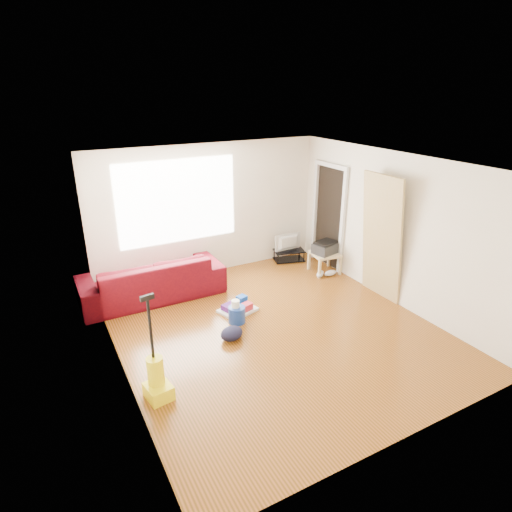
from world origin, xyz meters
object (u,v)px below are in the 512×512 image
cleaning_tray (238,307)px  vacuum (157,379)px  bucket (237,322)px  backpack (232,339)px  sofa (154,297)px  side_table (325,256)px  tv_stand (289,255)px

cleaning_tray → vacuum: 2.26m
cleaning_tray → bucket: bearing=-119.0°
backpack → sofa: bearing=91.8°
sofa → side_table: 3.34m
side_table → cleaning_tray: size_ratio=0.86×
side_table → backpack: bearing=-153.6°
backpack → vacuum: bearing=-168.6°
sofa → backpack: (0.63, -1.88, 0.00)m
side_table → vacuum: 4.44m
tv_stand → backpack: tv_stand is taller
bucket → vacuum: size_ratio=0.20×
tv_stand → cleaning_tray: bearing=-127.9°
backpack → vacuum: size_ratio=0.26×
tv_stand → bucket: 2.71m
tv_stand → cleaning_tray: size_ratio=1.05×
vacuum → cleaning_tray: bearing=29.9°
side_table → sofa: bearing=170.3°
side_table → vacuum: bearing=-153.0°
tv_stand → vacuum: size_ratio=0.52×
sofa → bucket: (0.91, -1.47, 0.00)m
sofa → bucket: 1.73m
bucket → vacuum: vacuum is taller
sofa → tv_stand: size_ratio=3.50×
bucket → backpack: size_ratio=0.75×
cleaning_tray → vacuum: bearing=-141.1°
backpack → side_table: bearing=9.7°
side_table → backpack: side_table is taller
sofa → vacuum: 2.67m
bucket → side_table: bearing=21.1°
cleaning_tray → backpack: bearing=-122.4°
sofa → side_table: size_ratio=4.31×
sofa → backpack: 1.98m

